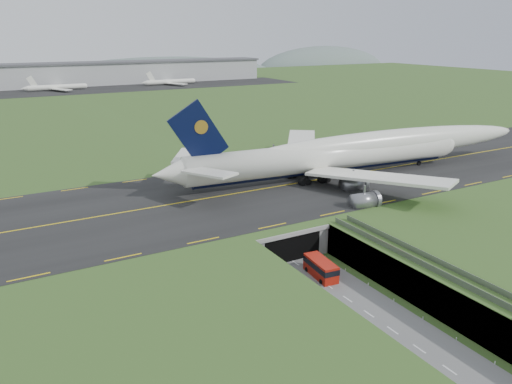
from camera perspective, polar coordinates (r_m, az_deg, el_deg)
ground at (r=87.90m, az=7.08°, el=-9.90°), size 900.00×900.00×0.00m
airfield_deck at (r=86.55m, az=7.16°, el=-8.14°), size 800.00×800.00×6.00m
trench_road at (r=82.71m, az=10.20°, el=-11.87°), size 12.00×75.00×0.20m
taxiway at (r=111.64m, az=-2.78°, el=-0.27°), size 800.00×44.00×0.18m
tunnel_portal at (r=99.12m, az=1.47°, el=-4.34°), size 17.00×22.30×6.00m
guideway at (r=80.40m, az=21.93°, el=-9.66°), size 3.00×53.00×7.05m
jumbo_jet at (r=128.40m, az=11.10°, el=4.51°), size 106.18×65.89×21.88m
shuttle_tram at (r=88.05m, az=7.41°, el=-8.62°), size 3.61×7.87×3.11m
cargo_terminal at (r=365.63m, az=-22.28°, el=12.29°), size 320.00×67.00×15.60m
distant_hills at (r=506.63m, az=-16.75°, el=11.96°), size 700.00×91.00×60.00m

